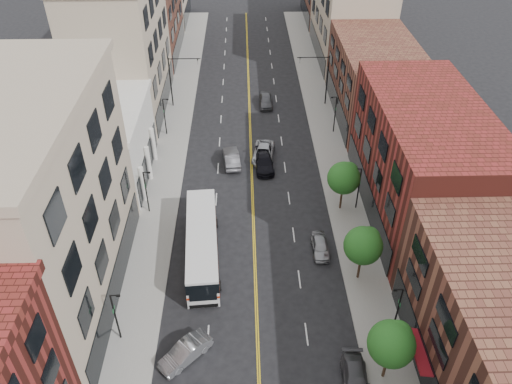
{
  "coord_description": "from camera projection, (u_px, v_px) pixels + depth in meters",
  "views": [
    {
      "loc": [
        -0.79,
        -17.13,
        33.76
      ],
      "look_at": [
        0.23,
        20.63,
        5.0
      ],
      "focal_mm": 35.0,
      "sensor_mm": 36.0,
      "label": 1
    }
  ],
  "objects": [
    {
      "name": "sidewalk_left",
      "position": [
        170.0,
        155.0,
        61.66
      ],
      "size": [
        4.0,
        110.0,
        0.15
      ],
      "primitive_type": "cube",
      "color": "gray",
      "rests_on": "ground"
    },
    {
      "name": "sidewalk_right",
      "position": [
        331.0,
        152.0,
        62.09
      ],
      "size": [
        4.0,
        110.0,
        0.15
      ],
      "primitive_type": "cube",
      "color": "gray",
      "rests_on": "ground"
    },
    {
      "name": "bldg_l_tanoffice",
      "position": [
        37.0,
        214.0,
        38.61
      ],
      "size": [
        10.0,
        22.0,
        18.0
      ],
      "primitive_type": "cube",
      "color": "tan",
      "rests_on": "ground"
    },
    {
      "name": "bldg_l_white",
      "position": [
        100.0,
        146.0,
        55.96
      ],
      "size": [
        10.0,
        14.0,
        8.0
      ],
      "primitive_type": "cube",
      "color": "silver",
      "rests_on": "ground"
    },
    {
      "name": "bldg_l_far_a",
      "position": [
        121.0,
        46.0,
        66.45
      ],
      "size": [
        10.0,
        20.0,
        18.0
      ],
      "primitive_type": "cube",
      "color": "tan",
      "rests_on": "ground"
    },
    {
      "name": "bldg_l_far_b",
      "position": [
        145.0,
        10.0,
        83.26
      ],
      "size": [
        10.0,
        20.0,
        15.0
      ],
      "primitive_type": "cube",
      "color": "brown",
      "rests_on": "ground"
    },
    {
      "name": "bldg_r_mid",
      "position": [
        422.0,
        161.0,
        49.91
      ],
      "size": [
        10.0,
        22.0,
        12.0
      ],
      "primitive_type": "cube",
      "color": "maroon",
      "rests_on": "ground"
    },
    {
      "name": "bldg_r_far_a",
      "position": [
        375.0,
        81.0,
        67.21
      ],
      "size": [
        10.0,
        20.0,
        10.0
      ],
      "primitive_type": "cube",
      "color": "brown",
      "rests_on": "ground"
    },
    {
      "name": "bldg_r_far_b",
      "position": [
        350.0,
        15.0,
        82.71
      ],
      "size": [
        10.0,
        22.0,
        14.0
      ],
      "primitive_type": "cube",
      "color": "tan",
      "rests_on": "ground"
    },
    {
      "name": "tree_r_1",
      "position": [
        392.0,
        342.0,
        35.03
      ],
      "size": [
        3.4,
        3.4,
        5.59
      ],
      "color": "black",
      "rests_on": "sidewalk_right"
    },
    {
      "name": "tree_r_2",
      "position": [
        364.0,
        244.0,
        42.98
      ],
      "size": [
        3.4,
        3.4,
        5.59
      ],
      "color": "black",
      "rests_on": "sidewalk_right"
    },
    {
      "name": "tree_r_3",
      "position": [
        345.0,
        177.0,
        50.93
      ],
      "size": [
        3.4,
        3.4,
        5.59
      ],
      "color": "black",
      "rests_on": "sidewalk_right"
    },
    {
      "name": "lamp_l_1",
      "position": [
        116.0,
        314.0,
        38.41
      ],
      "size": [
        0.81,
        0.55,
        5.05
      ],
      "color": "black",
      "rests_on": "sidewalk_left"
    },
    {
      "name": "lamp_l_2",
      "position": [
        146.0,
        190.0,
        51.14
      ],
      "size": [
        0.81,
        0.55,
        5.05
      ],
      "color": "black",
      "rests_on": "sidewalk_left"
    },
    {
      "name": "lamp_l_3",
      "position": [
        165.0,
        115.0,
        63.87
      ],
      "size": [
        0.81,
        0.55,
        5.05
      ],
      "color": "black",
      "rests_on": "sidewalk_left"
    },
    {
      "name": "lamp_r_1",
      "position": [
        398.0,
        308.0,
        38.88
      ],
      "size": [
        0.81,
        0.55,
        5.05
      ],
      "color": "black",
      "rests_on": "sidewalk_right"
    },
    {
      "name": "lamp_r_2",
      "position": [
        359.0,
        186.0,
        51.61
      ],
      "size": [
        0.81,
        0.55,
        5.05
      ],
      "color": "black",
      "rests_on": "sidewalk_right"
    },
    {
      "name": "lamp_r_3",
      "position": [
        335.0,
        112.0,
        64.34
      ],
      "size": [
        0.81,
        0.55,
        5.05
      ],
      "color": "black",
      "rests_on": "sidewalk_right"
    },
    {
      "name": "signal_mast_left",
      "position": [
        175.0,
        76.0,
        69.23
      ],
      "size": [
        4.49,
        0.18,
        7.2
      ],
      "color": "black",
      "rests_on": "sidewalk_left"
    },
    {
      "name": "signal_mast_right",
      "position": [
        322.0,
        74.0,
        69.67
      ],
      "size": [
        4.49,
        0.18,
        7.2
      ],
      "color": "black",
      "rests_on": "sidewalk_right"
    },
    {
      "name": "city_bus",
      "position": [
        202.0,
        242.0,
        46.4
      ],
      "size": [
        3.73,
        12.91,
        3.28
      ],
      "rotation": [
        0.0,
        0.0,
        0.07
      ],
      "color": "silver",
      "rests_on": "ground"
    },
    {
      "name": "car_angle_b",
      "position": [
        185.0,
        352.0,
        38.32
      ],
      "size": [
        4.27,
        4.22,
        1.47
      ],
      "primitive_type": "imported",
      "rotation": [
        0.0,
        0.0,
        -0.8
      ],
      "color": "#A3A6AB",
      "rests_on": "ground"
    },
    {
      "name": "car_parked_mid",
      "position": [
        355.0,
        380.0,
        36.52
      ],
      "size": [
        2.14,
        4.75,
        1.35
      ],
      "primitive_type": "imported",
      "rotation": [
        0.0,
        0.0,
        -0.05
      ],
      "color": "#424145",
      "rests_on": "ground"
    },
    {
      "name": "car_parked_far",
      "position": [
        320.0,
        246.0,
        47.79
      ],
      "size": [
        1.61,
        3.93,
        1.33
      ],
      "primitive_type": "imported",
      "rotation": [
        0.0,
        0.0,
        0.01
      ],
      "color": "gray",
      "rests_on": "ground"
    },
    {
      "name": "car_lane_behind",
      "position": [
        231.0,
        158.0,
        59.74
      ],
      "size": [
        2.33,
        5.2,
        1.66
      ],
      "primitive_type": "imported",
      "rotation": [
        0.0,
        0.0,
        3.26
      ],
      "color": "#47474B",
      "rests_on": "ground"
    },
    {
      "name": "car_lane_a",
      "position": [
        264.0,
        162.0,
        59.12
      ],
      "size": [
        2.37,
        5.36,
        1.53
      ],
      "primitive_type": "imported",
      "rotation": [
        0.0,
        0.0,
        0.04
      ],
      "color": "black",
      "rests_on": "ground"
    },
    {
      "name": "car_lane_b",
      "position": [
        263.0,
        153.0,
        60.81
      ],
      "size": [
        3.17,
        5.68,
        1.5
      ],
      "primitive_type": "imported",
      "rotation": [
        0.0,
        0.0,
        -0.13
      ],
      "color": "#AFB2B7",
      "rests_on": "ground"
    },
    {
      "name": "car_lane_c",
      "position": [
        266.0,
        100.0,
        71.76
      ],
      "size": [
        1.89,
        4.64,
        1.58
      ],
      "primitive_type": "imported",
      "rotation": [
        0.0,
        0.0,
        0.01
      ],
      "color": "#424347",
      "rests_on": "ground"
    }
  ]
}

